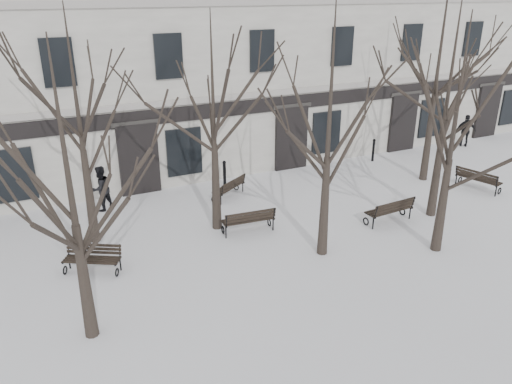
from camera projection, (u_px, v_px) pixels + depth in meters
ground at (317, 263)px, 15.33m from camera, size 100.00×100.00×0.00m
building at (179, 39)px, 24.04m from camera, size 40.40×10.20×11.40m
tree_0 at (66, 163)px, 10.49m from camera, size 4.95×4.95×7.07m
tree_1 at (330, 105)px, 14.10m from camera, size 5.35×5.35×7.64m
tree_2 at (457, 110)px, 14.39m from camera, size 5.12×5.12×7.31m
tree_3 at (450, 82)px, 16.73m from camera, size 5.48×5.48×7.82m
tree_4 at (76, 101)px, 14.89m from camera, size 5.26×5.26×7.51m
tree_5 at (213, 99)px, 15.85m from camera, size 5.11×5.11×7.29m
tree_6 at (441, 48)px, 19.88m from camera, size 6.26×6.26×8.95m
bench_1 at (249, 220)px, 17.03m from camera, size 1.86×0.82×0.91m
bench_2 at (390, 210)px, 17.77m from camera, size 1.88×0.78×0.93m
bench_3 at (92, 258)px, 14.71m from camera, size 1.71×1.32×0.83m
bench_4 at (230, 187)px, 19.93m from camera, size 1.68×1.38×0.83m
bench_5 at (478, 179)px, 20.68m from camera, size 1.12×1.89×0.91m
bollard_a at (225, 173)px, 20.88m from camera, size 0.15×0.15×1.19m
bollard_b at (373, 149)px, 24.09m from camera, size 0.14×0.14×1.11m
pedestrian_b at (103, 210)px, 18.99m from camera, size 1.06×0.99×1.74m
pedestrian_c at (463, 146)px, 26.57m from camera, size 1.01×0.98×1.70m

